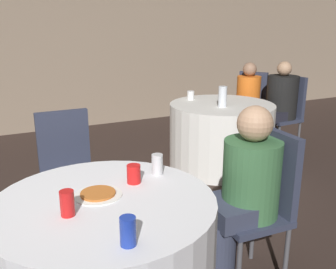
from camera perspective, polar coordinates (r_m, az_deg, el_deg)
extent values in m
cube|color=gray|center=(5.87, -23.62, 13.41)|extent=(16.00, 0.06, 2.80)
cylinder|color=silver|center=(2.11, -9.30, -18.78)|extent=(1.14, 1.14, 0.73)
cylinder|color=white|center=(4.28, 8.06, -0.15)|extent=(1.16, 1.16, 0.73)
cube|color=#2D3347|center=(2.84, -14.53, -7.56)|extent=(0.40, 0.40, 0.04)
cube|color=#2D3347|center=(2.91, -15.61, -1.34)|extent=(0.38, 0.05, 0.50)
cylinder|color=#4C4C51|center=(2.82, -10.02, -12.70)|extent=(0.03, 0.03, 0.43)
cylinder|color=#4C4C51|center=(2.77, -17.00, -13.83)|extent=(0.03, 0.03, 0.43)
cylinder|color=#4C4C51|center=(3.11, -11.74, -9.86)|extent=(0.03, 0.03, 0.43)
cylinder|color=#4C4C51|center=(3.07, -18.02, -10.80)|extent=(0.03, 0.03, 0.43)
cube|color=#2D3347|center=(2.39, 12.19, -12.09)|extent=(0.42, 0.42, 0.04)
cube|color=#2D3347|center=(2.38, 16.14, -5.34)|extent=(0.07, 0.38, 0.50)
cylinder|color=#4C4C51|center=(2.55, 6.33, -15.93)|extent=(0.03, 0.03, 0.43)
cylinder|color=#4C4C51|center=(2.49, 17.55, -17.52)|extent=(0.03, 0.03, 0.43)
cylinder|color=#4C4C51|center=(2.71, 12.79, -14.12)|extent=(0.03, 0.03, 0.43)
cube|color=#2D3347|center=(5.08, 11.96, 3.26)|extent=(0.56, 0.56, 0.04)
cube|color=#2D3347|center=(5.20, 12.77, 6.55)|extent=(0.25, 0.34, 0.50)
cylinder|color=#4C4C51|center=(4.93, 13.04, -0.01)|extent=(0.03, 0.03, 0.43)
cylinder|color=#4C4C51|center=(5.04, 9.36, 0.54)|extent=(0.03, 0.03, 0.43)
cylinder|color=#4C4C51|center=(5.25, 14.16, 0.90)|extent=(0.03, 0.03, 0.43)
cylinder|color=#4C4C51|center=(5.35, 10.67, 1.40)|extent=(0.03, 0.03, 0.43)
cube|color=#2D3347|center=(4.84, 16.69, 2.27)|extent=(0.42, 0.42, 0.04)
cube|color=#2D3347|center=(4.91, 18.44, 5.55)|extent=(0.07, 0.38, 0.50)
cylinder|color=#4C4C51|center=(4.67, 16.46, -1.21)|extent=(0.03, 0.03, 0.43)
cylinder|color=#4C4C51|center=(4.90, 13.67, -0.16)|extent=(0.03, 0.03, 0.43)
cylinder|color=#4C4C51|center=(4.91, 19.27, -0.60)|extent=(0.03, 0.03, 0.43)
cylinder|color=#4C4C51|center=(5.13, 16.48, 0.36)|extent=(0.03, 0.03, 0.43)
cylinder|color=#33384C|center=(2.40, 7.34, -17.75)|extent=(0.24, 0.24, 0.47)
cube|color=#33384C|center=(2.30, 10.01, -11.18)|extent=(0.33, 0.34, 0.12)
cylinder|color=#38663D|center=(2.28, 12.57, -6.52)|extent=(0.34, 0.34, 0.46)
sphere|color=tan|center=(2.18, 13.11, 1.64)|extent=(0.21, 0.21, 0.21)
cylinder|color=#4C4238|center=(4.93, 11.00, 0.35)|extent=(0.24, 0.24, 0.47)
cube|color=#4C4238|center=(4.96, 11.61, 3.80)|extent=(0.43, 0.42, 0.12)
cylinder|color=orange|center=(5.03, 12.13, 6.06)|extent=(0.31, 0.31, 0.46)
sphere|color=#997056|center=(4.99, 12.36, 9.68)|extent=(0.18, 0.18, 0.18)
cylinder|color=black|center=(4.74, 14.61, -0.53)|extent=(0.24, 0.24, 0.47)
cube|color=black|center=(4.75, 15.82, 2.94)|extent=(0.34, 0.37, 0.12)
cylinder|color=black|center=(4.78, 16.96, 5.49)|extent=(0.37, 0.37, 0.52)
sphere|color=tan|center=(4.73, 17.31, 9.57)|extent=(0.17, 0.17, 0.17)
cylinder|color=white|center=(1.98, -10.62, -9.03)|extent=(0.25, 0.25, 0.01)
cylinder|color=#BC6628|center=(1.98, -10.63, -8.79)|extent=(0.18, 0.18, 0.01)
cylinder|color=silver|center=(2.19, -1.65, -4.57)|extent=(0.07, 0.07, 0.12)
cylinder|color=#1E38A5|center=(1.53, -6.12, -14.45)|extent=(0.07, 0.07, 0.12)
cylinder|color=red|center=(1.80, -15.11, -10.08)|extent=(0.07, 0.07, 0.12)
cylinder|color=red|center=(2.08, -5.25, -6.01)|extent=(0.08, 0.08, 0.10)
cylinder|color=silver|center=(4.01, 8.31, 5.72)|extent=(0.09, 0.09, 0.22)
cylinder|color=white|center=(4.38, 3.48, 5.98)|extent=(0.08, 0.08, 0.10)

